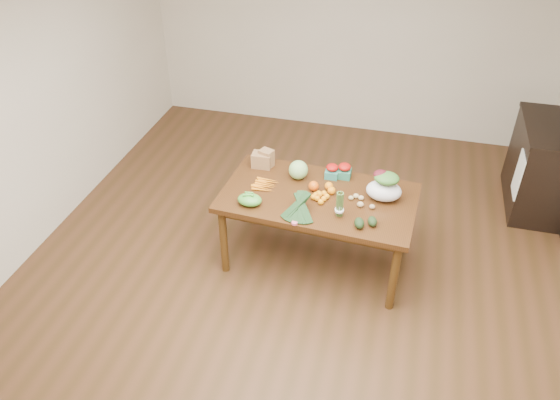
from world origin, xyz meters
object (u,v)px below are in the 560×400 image
(cabinet, at_px, (540,166))
(cabbage, at_px, (298,170))
(mandarin_cluster, at_px, (320,195))
(salad_bag, at_px, (384,188))
(asparagus_bundle, at_px, (340,204))
(dining_table, at_px, (317,229))
(paper_bag, at_px, (262,159))
(kale_bunch, at_px, (298,209))

(cabinet, height_order, cabbage, cabinet)
(mandarin_cluster, distance_m, salad_bag, 0.55)
(cabinet, height_order, salad_bag, salad_bag)
(mandarin_cluster, height_order, asparagus_bundle, asparagus_bundle)
(dining_table, distance_m, cabinet, 2.54)
(paper_bag, xyz_separation_m, kale_bunch, (0.51, -0.68, -0.00))
(mandarin_cluster, bearing_deg, salad_bag, 15.17)
(dining_table, xyz_separation_m, mandarin_cluster, (0.02, -0.05, 0.42))
(cabinet, relative_size, asparagus_bundle, 4.08)
(asparagus_bundle, distance_m, salad_bag, 0.47)
(cabbage, xyz_separation_m, asparagus_bundle, (0.46, -0.48, 0.04))
(dining_table, xyz_separation_m, kale_bunch, (-0.10, -0.34, 0.45))
(dining_table, relative_size, asparagus_bundle, 6.71)
(cabinet, bearing_deg, cabbage, -151.08)
(paper_bag, relative_size, asparagus_bundle, 0.96)
(paper_bag, relative_size, kale_bunch, 0.60)
(paper_bag, bearing_deg, cabinet, 23.45)
(dining_table, height_order, cabbage, cabbage)
(dining_table, relative_size, mandarin_cluster, 9.33)
(asparagus_bundle, height_order, salad_bag, asparagus_bundle)
(salad_bag, bearing_deg, paper_bag, 168.21)
(asparagus_bundle, bearing_deg, salad_bag, 49.78)
(paper_bag, distance_m, salad_bag, 1.18)
(mandarin_cluster, xyz_separation_m, asparagus_bundle, (0.20, -0.20, 0.08))
(kale_bunch, xyz_separation_m, salad_bag, (0.65, 0.44, 0.04))
(cabinet, relative_size, mandarin_cluster, 5.67)
(cabinet, bearing_deg, paper_bag, -156.55)
(asparagus_bundle, bearing_deg, paper_bag, 148.17)
(paper_bag, xyz_separation_m, mandarin_cluster, (0.63, -0.39, -0.04))
(cabbage, relative_size, asparagus_bundle, 0.70)
(asparagus_bundle, bearing_deg, mandarin_cluster, 138.91)
(dining_table, xyz_separation_m, cabbage, (-0.24, 0.23, 0.46))
(dining_table, relative_size, cabbage, 9.57)
(cabbage, distance_m, kale_bunch, 0.58)
(kale_bunch, bearing_deg, asparagus_bundle, 19.19)
(paper_bag, distance_m, cabbage, 0.39)
(cabbage, height_order, kale_bunch, cabbage)
(mandarin_cluster, distance_m, kale_bunch, 0.32)
(cabinet, distance_m, kale_bunch, 2.86)
(kale_bunch, bearing_deg, paper_bag, 130.05)
(salad_bag, bearing_deg, asparagus_bundle, -133.49)
(salad_bag, bearing_deg, cabbage, 170.35)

